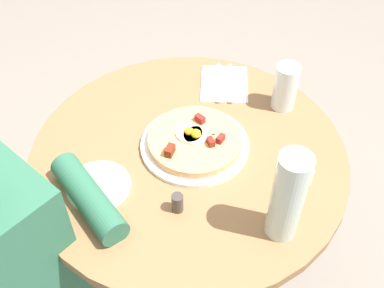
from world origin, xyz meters
TOP-DOWN VIEW (x-y plane):
  - ground_plane at (0.00, 0.00)m, footprint 6.00×6.00m
  - dining_table at (0.00, 0.00)m, footprint 0.84×0.84m
  - pizza_plate at (0.03, -0.00)m, footprint 0.29×0.29m
  - breakfast_pizza at (0.03, -0.00)m, footprint 0.25×0.25m
  - bread_plate at (-0.23, 0.09)m, footprint 0.16×0.16m
  - napkin at (0.28, 0.10)m, footprint 0.22×0.22m
  - fork at (0.29, 0.09)m, footprint 0.15×0.12m
  - knife at (0.27, 0.12)m, footprint 0.15×0.12m
  - water_glass at (0.32, -0.08)m, footprint 0.07×0.07m
  - water_bottle at (-0.04, -0.32)m, footprint 0.07×0.07m
  - salt_shaker at (0.12, -0.29)m, footprint 0.03×0.03m
  - pepper_shaker at (-0.16, -0.10)m, footprint 0.03×0.03m

SIDE VIEW (x-z plane):
  - ground_plane at x=0.00m, z-range 0.00..0.00m
  - dining_table at x=0.00m, z-range 0.20..0.95m
  - napkin at x=0.28m, z-range 0.75..0.76m
  - bread_plate at x=-0.23m, z-range 0.75..0.76m
  - pizza_plate at x=0.03m, z-range 0.75..0.77m
  - fork at x=0.29m, z-range 0.76..0.76m
  - knife at x=0.27m, z-range 0.76..0.76m
  - salt_shaker at x=0.12m, z-range 0.75..0.80m
  - breakfast_pizza at x=0.03m, z-range 0.75..0.80m
  - pepper_shaker at x=-0.16m, z-range 0.75..0.80m
  - water_glass at x=0.32m, z-range 0.75..0.89m
  - water_bottle at x=-0.04m, z-range 0.75..1.00m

